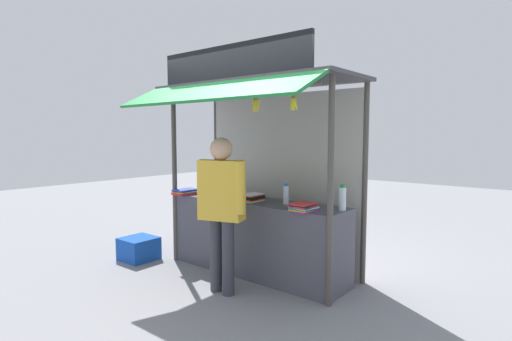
{
  "coord_description": "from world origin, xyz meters",
  "views": [
    {
      "loc": [
        2.9,
        -3.55,
        1.62
      ],
      "look_at": [
        0.0,
        0.0,
        1.21
      ],
      "focal_mm": 28.06,
      "sensor_mm": 36.0,
      "label": 1
    }
  ],
  "objects_px": {
    "water_bottle_back_left": "(286,195)",
    "vendor_person": "(222,200)",
    "water_bottle_right": "(342,198)",
    "magazine_stack_front_left": "(186,192)",
    "magazine_stack_mid_left": "(303,207)",
    "plastic_crate": "(139,249)",
    "water_bottle_far_left": "(222,186)",
    "magazine_stack_mid_right": "(252,197)",
    "banana_bunch_inner_left": "(293,103)",
    "magazine_stack_rear_center": "(228,199)",
    "water_bottle_far_right": "(211,185)",
    "banana_bunch_rightmost": "(256,105)"
  },
  "relations": [
    {
      "from": "water_bottle_back_left",
      "to": "vendor_person",
      "type": "distance_m",
      "value": 0.76
    },
    {
      "from": "water_bottle_right",
      "to": "magazine_stack_front_left",
      "type": "xyz_separation_m",
      "value": [
        -2.03,
        -0.3,
        -0.09
      ]
    },
    {
      "from": "magazine_stack_mid_left",
      "to": "plastic_crate",
      "type": "distance_m",
      "value": 2.42
    },
    {
      "from": "water_bottle_far_left",
      "to": "plastic_crate",
      "type": "bearing_deg",
      "value": -145.12
    },
    {
      "from": "magazine_stack_mid_right",
      "to": "banana_bunch_inner_left",
      "type": "xyz_separation_m",
      "value": [
        0.76,
        -0.31,
        1.01
      ]
    },
    {
      "from": "magazine_stack_rear_center",
      "to": "vendor_person",
      "type": "xyz_separation_m",
      "value": [
        0.4,
        -0.51,
        0.09
      ]
    },
    {
      "from": "magazine_stack_mid_right",
      "to": "water_bottle_right",
      "type": "bearing_deg",
      "value": 8.25
    },
    {
      "from": "banana_bunch_inner_left",
      "to": "magazine_stack_front_left",
      "type": "bearing_deg",
      "value": 174.65
    },
    {
      "from": "magazine_stack_mid_left",
      "to": "magazine_stack_rear_center",
      "type": "height_order",
      "value": "magazine_stack_mid_left"
    },
    {
      "from": "water_bottle_far_right",
      "to": "banana_bunch_inner_left",
      "type": "height_order",
      "value": "banana_bunch_inner_left"
    },
    {
      "from": "water_bottle_right",
      "to": "magazine_stack_rear_center",
      "type": "relative_size",
      "value": 0.83
    },
    {
      "from": "banana_bunch_inner_left",
      "to": "plastic_crate",
      "type": "distance_m",
      "value": 2.87
    },
    {
      "from": "water_bottle_back_left",
      "to": "plastic_crate",
      "type": "xyz_separation_m",
      "value": [
        -1.89,
        -0.6,
        -0.82
      ]
    },
    {
      "from": "magazine_stack_rear_center",
      "to": "banana_bunch_inner_left",
      "type": "bearing_deg",
      "value": -11.11
    },
    {
      "from": "water_bottle_right",
      "to": "vendor_person",
      "type": "height_order",
      "value": "vendor_person"
    },
    {
      "from": "water_bottle_far_right",
      "to": "magazine_stack_mid_left",
      "type": "relative_size",
      "value": 0.91
    },
    {
      "from": "water_bottle_right",
      "to": "water_bottle_back_left",
      "type": "xyz_separation_m",
      "value": [
        -0.65,
        -0.07,
        -0.02
      ]
    },
    {
      "from": "water_bottle_back_left",
      "to": "vendor_person",
      "type": "relative_size",
      "value": 0.14
    },
    {
      "from": "magazine_stack_rear_center",
      "to": "vendor_person",
      "type": "relative_size",
      "value": 0.2
    },
    {
      "from": "water_bottle_far_left",
      "to": "magazine_stack_mid_right",
      "type": "height_order",
      "value": "water_bottle_far_left"
    },
    {
      "from": "water_bottle_far_left",
      "to": "plastic_crate",
      "type": "relative_size",
      "value": 0.63
    },
    {
      "from": "magazine_stack_rear_center",
      "to": "vendor_person",
      "type": "height_order",
      "value": "vendor_person"
    },
    {
      "from": "magazine_stack_mid_left",
      "to": "vendor_person",
      "type": "height_order",
      "value": "vendor_person"
    },
    {
      "from": "magazine_stack_mid_left",
      "to": "magazine_stack_rear_center",
      "type": "relative_size",
      "value": 0.87
    },
    {
      "from": "magazine_stack_front_left",
      "to": "vendor_person",
      "type": "xyz_separation_m",
      "value": [
        1.09,
        -0.47,
        0.07
      ]
    },
    {
      "from": "magazine_stack_mid_left",
      "to": "water_bottle_far_left",
      "type": "bearing_deg",
      "value": 169.64
    },
    {
      "from": "magazine_stack_rear_center",
      "to": "water_bottle_right",
      "type": "bearing_deg",
      "value": 10.84
    },
    {
      "from": "magazine_stack_mid_left",
      "to": "magazine_stack_rear_center",
      "type": "bearing_deg",
      "value": 178.19
    },
    {
      "from": "magazine_stack_front_left",
      "to": "magazine_stack_rear_center",
      "type": "bearing_deg",
      "value": 3.59
    },
    {
      "from": "magazine_stack_mid_right",
      "to": "plastic_crate",
      "type": "distance_m",
      "value": 1.75
    },
    {
      "from": "magazine_stack_mid_left",
      "to": "banana_bunch_inner_left",
      "type": "xyz_separation_m",
      "value": [
        -0.01,
        -0.17,
        1.01
      ]
    },
    {
      "from": "plastic_crate",
      "to": "vendor_person",
      "type": "bearing_deg",
      "value": -3.58
    },
    {
      "from": "magazine_stack_mid_right",
      "to": "plastic_crate",
      "type": "bearing_deg",
      "value": -160.89
    },
    {
      "from": "water_bottle_right",
      "to": "banana_bunch_rightmost",
      "type": "height_order",
      "value": "banana_bunch_rightmost"
    },
    {
      "from": "water_bottle_right",
      "to": "magazine_stack_mid_right",
      "type": "height_order",
      "value": "water_bottle_right"
    },
    {
      "from": "banana_bunch_rightmost",
      "to": "water_bottle_back_left",
      "type": "bearing_deg",
      "value": 75.4
    },
    {
      "from": "magazine_stack_front_left",
      "to": "banana_bunch_rightmost",
      "type": "relative_size",
      "value": 1.48
    },
    {
      "from": "banana_bunch_inner_left",
      "to": "plastic_crate",
      "type": "xyz_separation_m",
      "value": [
        -2.25,
        -0.21,
        -1.77
      ]
    },
    {
      "from": "magazine_stack_mid_left",
      "to": "magazine_stack_front_left",
      "type": "height_order",
      "value": "magazine_stack_mid_left"
    },
    {
      "from": "water_bottle_back_left",
      "to": "banana_bunch_inner_left",
      "type": "xyz_separation_m",
      "value": [
        0.36,
        -0.4,
        0.95
      ]
    },
    {
      "from": "vendor_person",
      "to": "plastic_crate",
      "type": "distance_m",
      "value": 1.8
    },
    {
      "from": "water_bottle_far_right",
      "to": "plastic_crate",
      "type": "xyz_separation_m",
      "value": [
        -0.72,
        -0.61,
        -0.83
      ]
    },
    {
      "from": "magazine_stack_rear_center",
      "to": "magazine_stack_front_left",
      "type": "xyz_separation_m",
      "value": [
        -0.69,
        -0.04,
        0.02
      ]
    },
    {
      "from": "water_bottle_right",
      "to": "water_bottle_far_right",
      "type": "bearing_deg",
      "value": -178.13
    },
    {
      "from": "water_bottle_right",
      "to": "magazine_stack_mid_left",
      "type": "bearing_deg",
      "value": -133.65
    },
    {
      "from": "water_bottle_far_right",
      "to": "plastic_crate",
      "type": "relative_size",
      "value": 0.61
    },
    {
      "from": "plastic_crate",
      "to": "banana_bunch_inner_left",
      "type": "bearing_deg",
      "value": 5.21
    },
    {
      "from": "water_bottle_right",
      "to": "magazine_stack_rear_center",
      "type": "xyz_separation_m",
      "value": [
        -1.34,
        -0.26,
        -0.11
      ]
    },
    {
      "from": "magazine_stack_rear_center",
      "to": "magazine_stack_mid_right",
      "type": "bearing_deg",
      "value": 19.78
    },
    {
      "from": "banana_bunch_rightmost",
      "to": "plastic_crate",
      "type": "relative_size",
      "value": 0.54
    }
  ]
}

